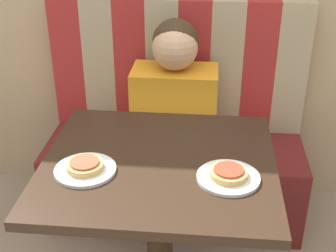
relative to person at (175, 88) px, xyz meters
The scene contains 8 objects.
booth_seat 0.52m from the person, 90.00° to the right, with size 1.29×0.48×0.42m.
booth_backrest 0.20m from the person, 90.00° to the left, with size 1.29×0.07×0.68m.
dining_table 0.67m from the person, 90.00° to the right, with size 0.81×0.75×0.74m.
person is the anchor object (origin of this frame).
plate_left 0.79m from the person, 107.56° to the right, with size 0.21×0.21×0.01m.
plate_right 0.79m from the person, 72.44° to the right, with size 0.21×0.21×0.01m.
pizza_left 0.79m from the person, 107.56° to the right, with size 0.13×0.13×0.03m.
pizza_right 0.79m from the person, 72.44° to the right, with size 0.13×0.13×0.03m.
Camera 1 is at (0.16, -1.38, 1.61)m, focal length 50.00 mm.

